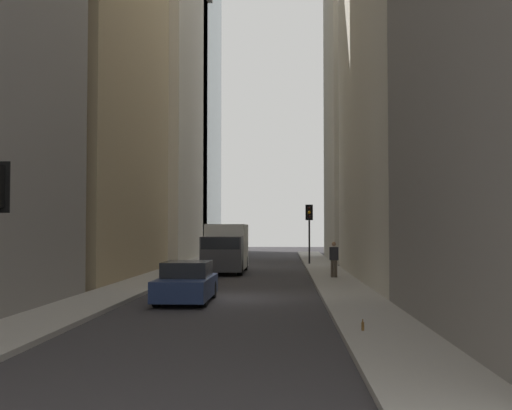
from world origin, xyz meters
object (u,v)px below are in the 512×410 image
object	(u,v)px
pedestrian	(334,258)
discarded_bottle	(363,326)
traffic_light_midblock	(309,220)
delivery_truck	(226,248)
sedan_navy	(186,283)

from	to	relation	value
pedestrian	discarded_bottle	bearing A→B (deg)	177.99
traffic_light_midblock	pedestrian	distance (m)	12.74
delivery_truck	discarded_bottle	size ratio (longest dim) A/B	23.93
delivery_truck	discarded_bottle	xyz separation A→B (m)	(-21.89, -5.33, -1.21)
sedan_navy	traffic_light_midblock	size ratio (longest dim) A/B	1.04
sedan_navy	pedestrian	size ratio (longest dim) A/B	2.42
pedestrian	discarded_bottle	distance (m)	16.92
traffic_light_midblock	discarded_bottle	world-z (taller)	traffic_light_midblock
sedan_navy	discarded_bottle	xyz separation A→B (m)	(-6.92, -5.33, -0.42)
sedan_navy	traffic_light_midblock	xyz separation A→B (m)	(22.51, -5.16, 2.52)
traffic_light_midblock	pedestrian	world-z (taller)	traffic_light_midblock
pedestrian	discarded_bottle	xyz separation A→B (m)	(-16.88, 0.59, -0.86)
sedan_navy	pedestrian	xyz separation A→B (m)	(9.97, -5.92, 0.45)
sedan_navy	traffic_light_midblock	world-z (taller)	traffic_light_midblock
delivery_truck	sedan_navy	size ratio (longest dim) A/B	1.50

